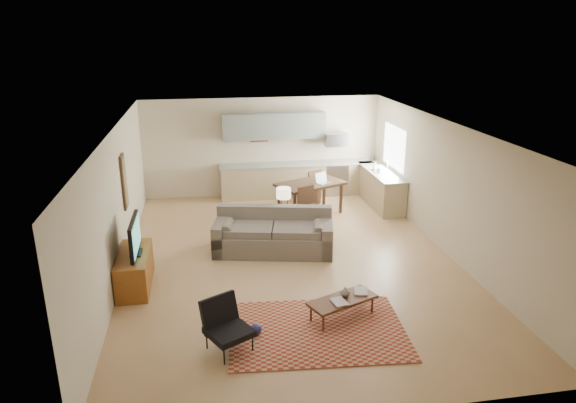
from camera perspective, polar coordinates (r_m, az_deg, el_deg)
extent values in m
plane|color=#AC8255|center=(10.46, 0.28, -6.50)|extent=(9.00, 9.00, 0.00)
plane|color=white|center=(9.62, 0.30, 8.21)|extent=(9.00, 9.00, 0.00)
plane|color=#C2B698|center=(14.26, -2.84, 6.09)|extent=(6.50, 0.00, 6.50)
plane|color=#C2B698|center=(5.96, 7.93, -12.83)|extent=(6.50, 0.00, 6.50)
plane|color=#C2B698|center=(9.96, -18.47, -0.45)|extent=(0.00, 9.00, 9.00)
plane|color=#C2B698|center=(10.97, 17.27, 1.40)|extent=(0.00, 9.00, 9.00)
cube|color=#A5A8AD|center=(14.54, 5.23, 2.62)|extent=(0.62, 0.62, 0.90)
cube|color=#A5A8AD|center=(14.30, 5.34, 6.89)|extent=(0.62, 0.40, 0.35)
cube|color=slate|center=(14.01, -1.56, 8.39)|extent=(2.80, 0.34, 0.70)
cube|color=white|center=(13.56, 11.69, 5.94)|extent=(0.02, 1.40, 1.05)
cube|color=maroon|center=(8.20, 3.25, -14.09)|extent=(2.84, 2.08, 0.02)
imported|color=maroon|center=(8.24, 5.01, -11.19)|extent=(0.33, 0.37, 0.03)
imported|color=navy|center=(8.64, 7.36, -9.80)|extent=(0.37, 0.41, 0.02)
imported|color=black|center=(8.44, 6.38, -9.93)|extent=(0.22, 0.22, 0.16)
imported|color=beige|center=(13.74, 9.67, 3.93)|extent=(0.09, 0.09, 0.19)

